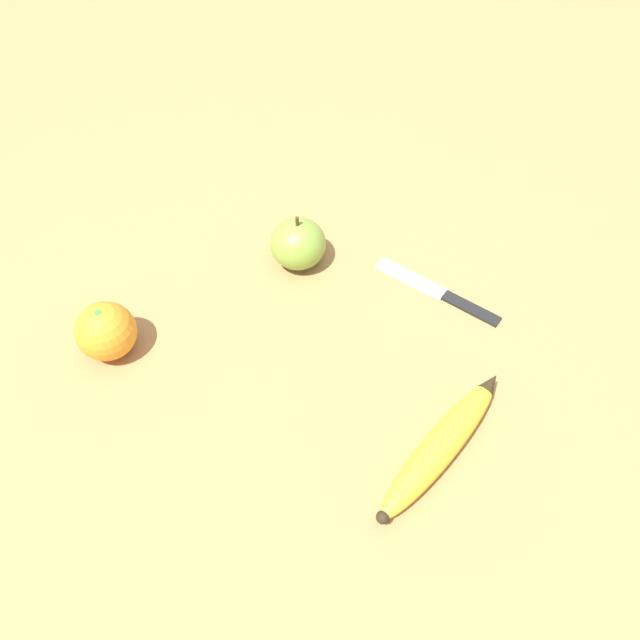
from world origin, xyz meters
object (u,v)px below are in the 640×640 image
Objects in this scene: banana at (442,445)px; orange at (106,331)px; apple at (298,244)px; paring_knife at (441,293)px.

orange is (-0.27, 0.30, 0.02)m from banana.
apple is (-0.01, 0.32, 0.02)m from banana.
orange is 0.42m from paring_knife.
paring_knife is (0.14, -0.14, -0.03)m from apple.
apple is at bearing 108.55° from paring_knife.
apple is at bearing 69.86° from banana.
apple reaches higher than banana.
paring_knife is at bearing 33.47° from banana.
banana is at bearing -151.11° from paring_knife.
paring_knife is at bearing -15.56° from orange.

